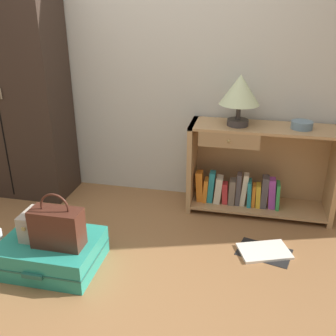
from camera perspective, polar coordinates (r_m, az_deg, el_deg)
The scene contains 10 objects.
ground_plane at distance 2.61m, azimuth -10.29°, elevation -17.20°, with size 9.00×9.00×0.00m, color olive.
back_wall at distance 3.43m, azimuth -2.21°, elevation 17.00°, with size 6.40×0.10×2.60m, color beige.
wardrobe at distance 3.71m, azimuth -22.13°, elevation 10.98°, with size 0.92×0.47×1.98m.
bookshelf at distance 3.33m, azimuth 12.72°, elevation -0.57°, with size 1.20×0.38×0.77m.
table_lamp at distance 3.09m, azimuth 10.61°, elevation 11.07°, with size 0.32×0.32×0.41m.
bowl at distance 3.19m, azimuth 19.22°, elevation 6.03°, with size 0.17×0.17×0.06m, color slate.
suitcase_large at distance 2.81m, azimuth -16.81°, elevation -11.89°, with size 0.65×0.52×0.21m.
train_case at distance 2.74m, azimuth -18.00°, elevation -8.07°, with size 0.27×0.23×0.25m.
handbag at distance 2.61m, azimuth -16.09°, elevation -8.43°, with size 0.33×0.15×0.38m.
open_book_on_floor at distance 2.96m, azimuth 14.06°, elevation -11.89°, with size 0.43×0.35×0.02m.
Camera 1 is at (0.85, -1.81, 1.68)m, focal length 41.13 mm.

